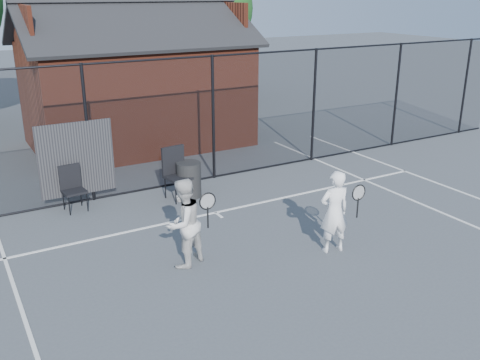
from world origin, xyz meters
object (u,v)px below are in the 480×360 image
player_back (183,223)px  chair_left (74,189)px  clubhouse (137,90)px  chair_right (179,175)px  player_front (335,212)px  waste_bin (189,180)px

player_back → chair_left: (-1.02, 3.31, -0.29)m
clubhouse → chair_right: clubhouse is taller
player_front → chair_left: player_front is taller
player_front → chair_right: bearing=110.2°
player_back → chair_right: (1.15, 2.83, -0.19)m
player_front → waste_bin: size_ratio=1.88×
player_front → player_back: player_back is taller
player_front → waste_bin: player_front is taller
chair_right → chair_left: bearing=160.2°
clubhouse → player_back: bearing=-104.3°
clubhouse → player_front: 8.63m
player_back → clubhouse: bearing=75.7°
chair_left → chair_right: bearing=-17.9°
clubhouse → chair_left: bearing=-124.2°
player_back → chair_right: size_ratio=1.34×
player_front → waste_bin: bearing=106.5°
player_front → player_back: size_ratio=0.98×
player_front → chair_left: size_ratio=1.59×
chair_right → waste_bin: (0.25, 0.04, -0.17)m
clubhouse → player_front: bearing=-86.5°
chair_left → player_back: bearing=-78.3°
clubhouse → waste_bin: (-0.57, -4.86, -1.21)m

